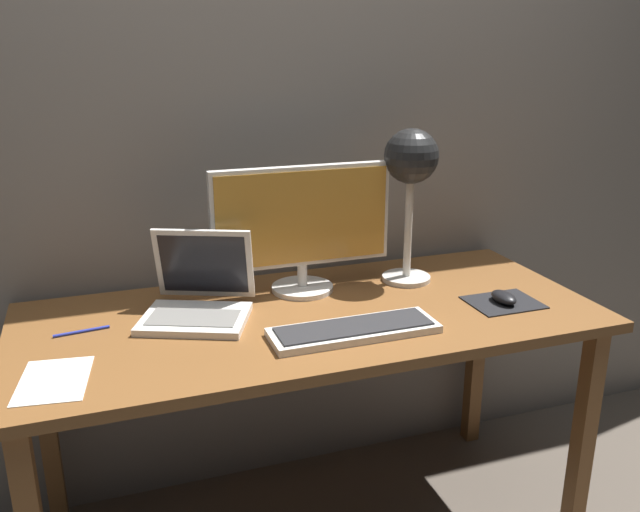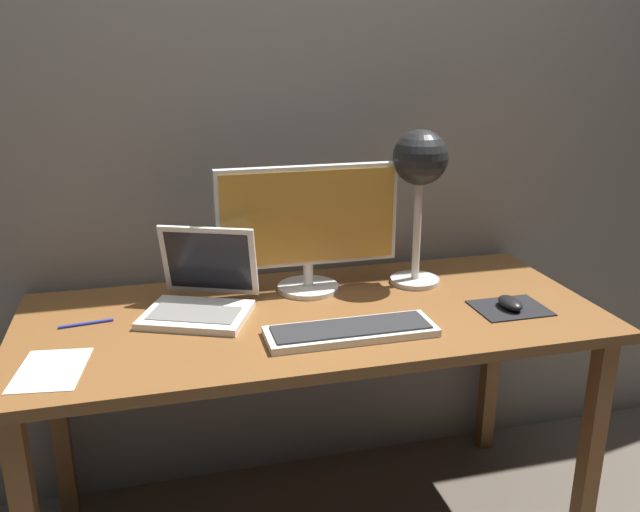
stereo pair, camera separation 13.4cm
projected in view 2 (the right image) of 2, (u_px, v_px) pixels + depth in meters
back_wall at (280, 95)px, 2.04m from camera, size 4.80×0.06×2.60m
desk at (312, 338)px, 1.87m from camera, size 1.60×0.70×0.74m
monitor at (308, 223)px, 1.95m from camera, size 0.54×0.19×0.38m
keyboard_main at (351, 331)px, 1.70m from camera, size 0.44×0.14×0.03m
laptop at (202, 289)px, 1.84m from camera, size 0.36×0.35×0.23m
desk_lamp at (420, 169)px, 1.96m from camera, size 0.16×0.16×0.48m
mousepad at (510, 308)px, 1.87m from camera, size 0.20×0.16×0.00m
mouse at (510, 303)px, 1.86m from camera, size 0.06×0.10×0.03m
paper_sheet_near_mouse at (51, 370)px, 1.52m from camera, size 0.18×0.23×0.00m
pen at (86, 324)px, 1.76m from camera, size 0.14×0.03×0.01m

